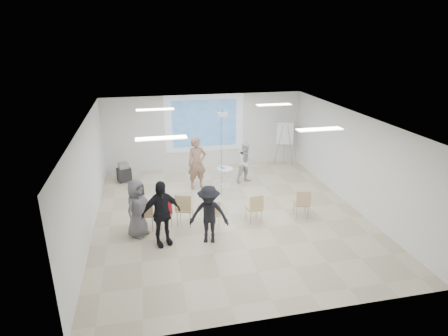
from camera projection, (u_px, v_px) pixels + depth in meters
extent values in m
cube|color=beige|center=(229.00, 216.00, 11.55)|extent=(8.00, 9.00, 0.10)
cube|color=white|center=(230.00, 117.00, 10.49)|extent=(8.00, 9.00, 0.10)
cube|color=silver|center=(205.00, 131.00, 15.20)|extent=(8.00, 0.10, 3.00)
cube|color=silver|center=(86.00, 180.00, 10.22)|extent=(0.10, 9.00, 3.00)
cube|color=silver|center=(354.00, 160.00, 11.83)|extent=(0.10, 9.00, 3.00)
cube|color=silver|center=(205.00, 123.00, 15.02)|extent=(3.20, 0.01, 2.30)
cube|color=#2E669D|center=(205.00, 123.00, 15.01)|extent=(2.60, 0.01, 1.90)
cylinder|color=white|center=(225.00, 185.00, 13.69)|extent=(0.50, 0.50, 0.05)
cylinder|color=white|center=(225.00, 177.00, 13.59)|extent=(0.14, 0.14, 0.62)
cylinder|color=white|center=(225.00, 169.00, 13.47)|extent=(0.68, 0.68, 0.04)
cube|color=silver|center=(227.00, 168.00, 13.46)|extent=(0.23, 0.20, 0.01)
cube|color=#3D80B9|center=(222.00, 168.00, 13.48)|extent=(0.17, 0.22, 0.01)
imported|color=#906B58|center=(197.00, 160.00, 13.16)|extent=(0.86, 0.67, 2.13)
imported|color=silver|center=(246.00, 161.00, 13.77)|extent=(0.96, 0.85, 1.69)
cube|color=white|center=(201.00, 148.00, 13.31)|extent=(0.06, 0.12, 0.04)
cube|color=silver|center=(240.00, 151.00, 13.86)|extent=(0.07, 0.12, 0.04)
cube|color=tan|center=(145.00, 214.00, 10.54)|extent=(0.46, 0.46, 0.04)
cube|color=tan|center=(144.00, 209.00, 10.25)|extent=(0.45, 0.11, 0.43)
cylinder|color=gray|center=(139.00, 225.00, 10.42)|extent=(0.02, 0.02, 0.47)
cylinder|color=#929499|center=(152.00, 224.00, 10.48)|extent=(0.02, 0.02, 0.47)
cylinder|color=gray|center=(139.00, 219.00, 10.76)|extent=(0.02, 0.02, 0.47)
cylinder|color=gray|center=(152.00, 218.00, 10.82)|extent=(0.02, 0.02, 0.47)
cube|color=tan|center=(164.00, 214.00, 10.66)|extent=(0.51, 0.51, 0.04)
cube|color=tan|center=(166.00, 209.00, 10.43)|extent=(0.40, 0.22, 0.38)
cylinder|color=gray|center=(161.00, 224.00, 10.53)|extent=(0.03, 0.03, 0.42)
cylinder|color=gray|center=(172.00, 221.00, 10.69)|extent=(0.03, 0.03, 0.42)
cylinder|color=#96989F|center=(156.00, 220.00, 10.78)|extent=(0.03, 0.03, 0.42)
cylinder|color=gray|center=(167.00, 217.00, 10.95)|extent=(0.03, 0.03, 0.42)
cube|color=tan|center=(185.00, 209.00, 10.80)|extent=(0.60, 0.60, 0.04)
cube|color=tan|center=(183.00, 203.00, 10.49)|extent=(0.47, 0.24, 0.45)
cylinder|color=gray|center=(177.00, 219.00, 10.73)|extent=(0.03, 0.03, 0.49)
cylinder|color=gray|center=(190.00, 220.00, 10.69)|extent=(0.03, 0.03, 0.49)
cylinder|color=#919499|center=(180.00, 213.00, 11.08)|extent=(0.03, 0.03, 0.49)
cylinder|color=gray|center=(193.00, 214.00, 11.04)|extent=(0.03, 0.03, 0.49)
cube|color=tan|center=(212.00, 214.00, 10.67)|extent=(0.44, 0.44, 0.04)
cube|color=tan|center=(214.00, 209.00, 10.43)|extent=(0.40, 0.13, 0.37)
cylinder|color=#95979D|center=(208.00, 224.00, 10.55)|extent=(0.02, 0.02, 0.41)
cylinder|color=gray|center=(219.00, 222.00, 10.65)|extent=(0.02, 0.02, 0.41)
cylinder|color=gray|center=(205.00, 219.00, 10.83)|extent=(0.02, 0.02, 0.41)
cylinder|color=gray|center=(216.00, 217.00, 10.93)|extent=(0.02, 0.02, 0.41)
cube|color=tan|center=(254.00, 208.00, 10.97)|extent=(0.47, 0.47, 0.04)
cube|color=tan|center=(257.00, 203.00, 10.71)|extent=(0.43, 0.14, 0.40)
cylinder|color=gray|center=(251.00, 218.00, 10.84)|extent=(0.02, 0.02, 0.44)
cylinder|color=gray|center=(261.00, 216.00, 10.95)|extent=(0.02, 0.02, 0.44)
cylinder|color=gray|center=(246.00, 213.00, 11.14)|extent=(0.02, 0.02, 0.44)
cylinder|color=gray|center=(256.00, 212.00, 11.25)|extent=(0.02, 0.02, 0.44)
cube|color=tan|center=(301.00, 203.00, 11.23)|extent=(0.50, 0.50, 0.04)
cube|color=tan|center=(304.00, 199.00, 10.95)|extent=(0.44, 0.17, 0.41)
cylinder|color=#93959B|center=(296.00, 213.00, 11.14)|extent=(0.03, 0.03, 0.45)
cylinder|color=#94979C|center=(308.00, 213.00, 11.15)|extent=(0.03, 0.03, 0.45)
cylinder|color=gray|center=(294.00, 208.00, 11.47)|extent=(0.03, 0.03, 0.45)
cylinder|color=gray|center=(305.00, 208.00, 11.47)|extent=(0.03, 0.03, 0.45)
cube|color=#B41620|center=(163.00, 208.00, 10.36)|extent=(0.47, 0.26, 0.44)
imported|color=black|center=(185.00, 207.00, 10.80)|extent=(0.44, 0.37, 0.03)
imported|color=black|center=(161.00, 209.00, 9.60)|extent=(1.35, 1.03, 2.06)
imported|color=black|center=(209.00, 211.00, 9.77)|extent=(1.30, 0.93, 1.82)
imported|color=slate|center=(137.00, 205.00, 10.07)|extent=(1.02, 1.07, 1.84)
cylinder|color=#93969B|center=(278.00, 146.00, 15.47)|extent=(0.25, 0.31, 1.73)
cylinder|color=gray|center=(290.00, 146.00, 15.41)|extent=(0.38, 0.10, 1.73)
cylinder|color=gray|center=(284.00, 144.00, 15.73)|extent=(0.16, 0.37, 1.72)
cube|color=white|center=(285.00, 132.00, 15.37)|extent=(0.71, 0.42, 0.97)
cube|color=gray|center=(286.00, 122.00, 15.25)|extent=(0.68, 0.30, 0.07)
cube|color=black|center=(124.00, 174.00, 14.03)|extent=(0.58, 0.52, 0.48)
cube|color=gray|center=(123.00, 166.00, 13.91)|extent=(0.41, 0.38, 0.21)
cylinder|color=black|center=(121.00, 183.00, 13.91)|extent=(0.07, 0.07, 0.06)
cylinder|color=black|center=(131.00, 181.00, 14.09)|extent=(0.07, 0.07, 0.06)
cylinder|color=black|center=(119.00, 180.00, 14.14)|extent=(0.07, 0.07, 0.06)
cylinder|color=black|center=(129.00, 178.00, 14.32)|extent=(0.07, 0.07, 0.06)
cube|color=white|center=(222.00, 114.00, 11.97)|extent=(0.30, 0.25, 0.10)
cylinder|color=gray|center=(222.00, 111.00, 11.93)|extent=(0.04, 0.04, 0.14)
cylinder|color=black|center=(221.00, 158.00, 12.37)|extent=(0.01, 0.01, 2.77)
cylinder|color=white|center=(224.00, 158.00, 12.37)|extent=(0.01, 0.01, 2.77)
cube|color=white|center=(155.00, 110.00, 11.96)|extent=(1.20, 0.30, 0.02)
cube|color=white|center=(274.00, 105.00, 12.75)|extent=(1.20, 0.30, 0.02)
cube|color=white|center=(161.00, 138.00, 8.74)|extent=(1.20, 0.30, 0.02)
cube|color=white|center=(320.00, 129.00, 9.54)|extent=(1.20, 0.30, 0.02)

